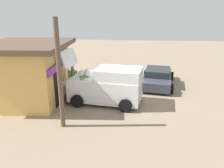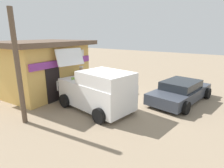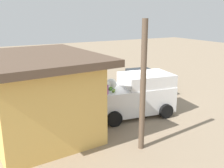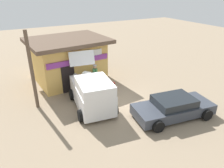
{
  "view_description": "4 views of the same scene",
  "coord_description": "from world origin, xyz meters",
  "px_view_note": "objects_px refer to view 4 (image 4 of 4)",
  "views": [
    {
      "loc": [
        -12.62,
        -0.97,
        4.66
      ],
      "look_at": [
        -0.53,
        0.39,
        0.81
      ],
      "focal_mm": 35.16,
      "sensor_mm": 36.0,
      "label": 1
    },
    {
      "loc": [
        -7.89,
        -5.03,
        3.62
      ],
      "look_at": [
        0.69,
        1.16,
        0.73
      ],
      "focal_mm": 29.31,
      "sensor_mm": 36.0,
      "label": 2
    },
    {
      "loc": [
        -11.23,
        7.07,
        4.74
      ],
      "look_at": [
        0.32,
        0.83,
        1.14
      ],
      "focal_mm": 41.25,
      "sensor_mm": 36.0,
      "label": 3
    },
    {
      "loc": [
        -5.52,
        -9.6,
        6.6
      ],
      "look_at": [
        0.28,
        1.19,
        0.89
      ],
      "focal_mm": 33.59,
      "sensor_mm": 36.0,
      "label": 4
    }
  ],
  "objects_px": {
    "storefront_bar": "(69,60)",
    "unloaded_banana_pile": "(82,85)",
    "delivery_van": "(92,92)",
    "customer_bending": "(77,80)",
    "paint_bucket": "(113,85)",
    "vendor_standing": "(95,75)",
    "parked_sedan": "(173,107)"
  },
  "relations": [
    {
      "from": "storefront_bar",
      "to": "delivery_van",
      "type": "distance_m",
      "value": 4.55
    },
    {
      "from": "vendor_standing",
      "to": "paint_bucket",
      "type": "bearing_deg",
      "value": -16.73
    },
    {
      "from": "storefront_bar",
      "to": "vendor_standing",
      "type": "xyz_separation_m",
      "value": [
        1.13,
        -2.21,
        -0.66
      ]
    },
    {
      "from": "storefront_bar",
      "to": "customer_bending",
      "type": "distance_m",
      "value": 2.2
    },
    {
      "from": "parked_sedan",
      "to": "paint_bucket",
      "type": "relative_size",
      "value": 14.14
    },
    {
      "from": "unloaded_banana_pile",
      "to": "paint_bucket",
      "type": "height_order",
      "value": "unloaded_banana_pile"
    },
    {
      "from": "delivery_van",
      "to": "parked_sedan",
      "type": "relative_size",
      "value": 0.93
    },
    {
      "from": "parked_sedan",
      "to": "paint_bucket",
      "type": "distance_m",
      "value": 5.04
    },
    {
      "from": "delivery_van",
      "to": "unloaded_banana_pile",
      "type": "relative_size",
      "value": 4.65
    },
    {
      "from": "storefront_bar",
      "to": "unloaded_banana_pile",
      "type": "bearing_deg",
      "value": -81.06
    },
    {
      "from": "parked_sedan",
      "to": "unloaded_banana_pile",
      "type": "distance_m",
      "value": 6.6
    },
    {
      "from": "delivery_van",
      "to": "unloaded_banana_pile",
      "type": "height_order",
      "value": "delivery_van"
    },
    {
      "from": "delivery_van",
      "to": "customer_bending",
      "type": "relative_size",
      "value": 3.32
    },
    {
      "from": "customer_bending",
      "to": "paint_bucket",
      "type": "bearing_deg",
      "value": -12.74
    },
    {
      "from": "delivery_van",
      "to": "vendor_standing",
      "type": "distance_m",
      "value": 2.59
    },
    {
      "from": "customer_bending",
      "to": "unloaded_banana_pile",
      "type": "relative_size",
      "value": 1.4
    },
    {
      "from": "storefront_bar",
      "to": "paint_bucket",
      "type": "height_order",
      "value": "storefront_bar"
    },
    {
      "from": "vendor_standing",
      "to": "customer_bending",
      "type": "relative_size",
      "value": 1.35
    },
    {
      "from": "parked_sedan",
      "to": "storefront_bar",
      "type": "bearing_deg",
      "value": 114.85
    },
    {
      "from": "vendor_standing",
      "to": "customer_bending",
      "type": "height_order",
      "value": "vendor_standing"
    },
    {
      "from": "unloaded_banana_pile",
      "to": "paint_bucket",
      "type": "bearing_deg",
      "value": -22.68
    },
    {
      "from": "parked_sedan",
      "to": "vendor_standing",
      "type": "xyz_separation_m",
      "value": [
        -2.34,
        5.27,
        0.46
      ]
    },
    {
      "from": "vendor_standing",
      "to": "delivery_van",
      "type": "bearing_deg",
      "value": -118.33
    },
    {
      "from": "storefront_bar",
      "to": "delivery_van",
      "type": "height_order",
      "value": "storefront_bar"
    },
    {
      "from": "storefront_bar",
      "to": "customer_bending",
      "type": "xyz_separation_m",
      "value": [
        -0.12,
        -2.02,
        -0.86
      ]
    },
    {
      "from": "storefront_bar",
      "to": "delivery_van",
      "type": "bearing_deg",
      "value": -91.34
    },
    {
      "from": "storefront_bar",
      "to": "unloaded_banana_pile",
      "type": "xyz_separation_m",
      "value": [
        0.27,
        -1.71,
        -1.47
      ]
    },
    {
      "from": "unloaded_banana_pile",
      "to": "delivery_van",
      "type": "bearing_deg",
      "value": -97.66
    },
    {
      "from": "parked_sedan",
      "to": "vendor_standing",
      "type": "bearing_deg",
      "value": 113.95
    },
    {
      "from": "customer_bending",
      "to": "unloaded_banana_pile",
      "type": "bearing_deg",
      "value": 38.62
    },
    {
      "from": "unloaded_banana_pile",
      "to": "customer_bending",
      "type": "bearing_deg",
      "value": -141.38
    },
    {
      "from": "parked_sedan",
      "to": "vendor_standing",
      "type": "height_order",
      "value": "vendor_standing"
    }
  ]
}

